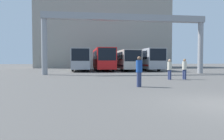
# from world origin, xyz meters

# --- Properties ---
(building_backdrop) EXTENTS (28.85, 12.00, 14.54)m
(building_backdrop) POSITION_xyz_m (0.00, 44.31, 7.27)
(building_backdrop) COLOR gray
(building_backdrop) RESTS_ON ground
(overhead_gantry) EXTENTS (18.15, 0.80, 6.57)m
(overhead_gantry) POSITION_xyz_m (0.00, 17.24, 5.25)
(overhead_gantry) COLOR gray
(overhead_gantry) RESTS_ON ground
(bus_slot_0) EXTENTS (2.45, 12.00, 3.11)m
(bus_slot_0) POSITION_xyz_m (-5.04, 27.00, 1.79)
(bus_slot_0) COLOR #999EA5
(bus_slot_0) RESTS_ON ground
(bus_slot_1) EXTENTS (2.53, 10.29, 3.21)m
(bus_slot_1) POSITION_xyz_m (-1.68, 26.14, 1.85)
(bus_slot_1) COLOR red
(bus_slot_1) RESTS_ON ground
(bus_slot_2) EXTENTS (2.49, 10.02, 2.96)m
(bus_slot_2) POSITION_xyz_m (1.68, 26.01, 1.71)
(bus_slot_2) COLOR beige
(bus_slot_2) RESTS_ON ground
(bus_slot_3) EXTENTS (2.46, 11.82, 3.18)m
(bus_slot_3) POSITION_xyz_m (5.04, 26.91, 1.83)
(bus_slot_3) COLOR #999EA5
(bus_slot_3) RESTS_ON ground
(pedestrian_near_left) EXTENTS (0.33, 0.33, 1.60)m
(pedestrian_near_left) POSITION_xyz_m (1.83, 9.66, 0.85)
(pedestrian_near_left) COLOR navy
(pedestrian_near_left) RESTS_ON ground
(pedestrian_mid_left) EXTENTS (0.34, 0.34, 1.63)m
(pedestrian_mid_left) POSITION_xyz_m (3.10, 9.75, 0.86)
(pedestrian_mid_left) COLOR navy
(pedestrian_mid_left) RESTS_ON ground
(pedestrian_mid_right) EXTENTS (0.36, 0.36, 1.72)m
(pedestrian_mid_right) POSITION_xyz_m (-1.75, 5.42, 0.91)
(pedestrian_mid_right) COLOR navy
(pedestrian_mid_right) RESTS_ON ground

